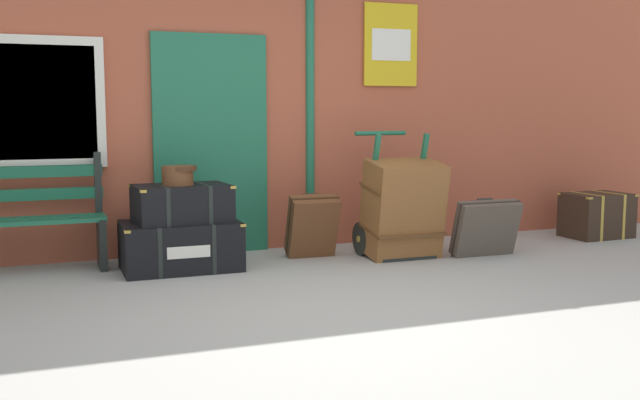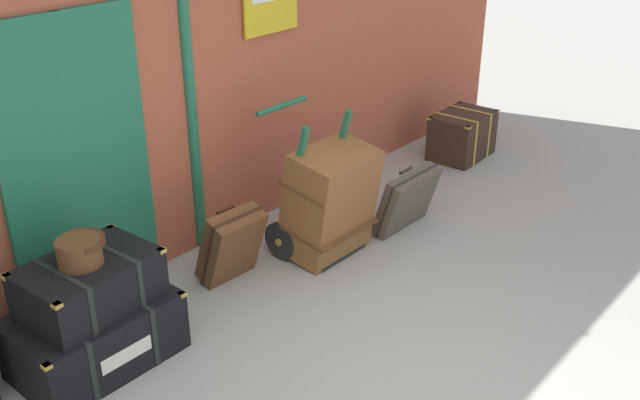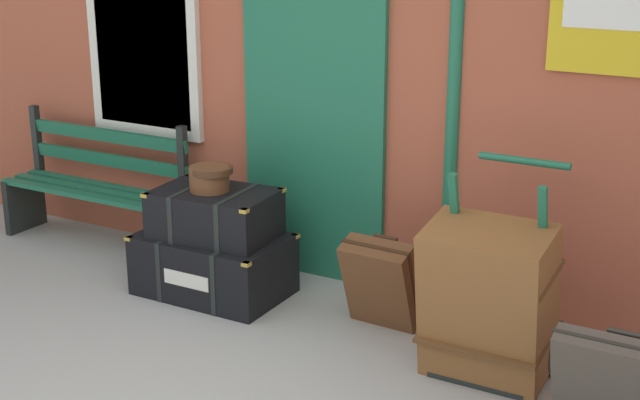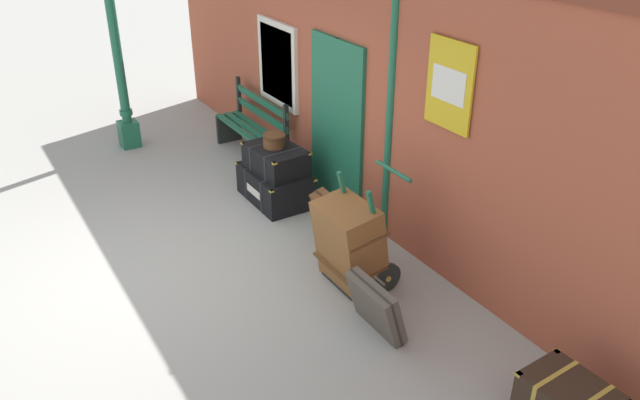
{
  "view_description": "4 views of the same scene",
  "coord_description": "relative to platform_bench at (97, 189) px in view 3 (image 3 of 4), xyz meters",
  "views": [
    {
      "loc": [
        -1.91,
        -4.6,
        1.39
      ],
      "look_at": [
        0.49,
        1.7,
        0.56
      ],
      "focal_mm": 41.71,
      "sensor_mm": 36.0,
      "label": 1
    },
    {
      "loc": [
        -2.71,
        -1.78,
        3.01
      ],
      "look_at": [
        1.17,
        1.57,
        0.51
      ],
      "focal_mm": 40.9,
      "sensor_mm": 36.0,
      "label": 2
    },
    {
      "loc": [
        2.72,
        -2.93,
        2.53
      ],
      "look_at": [
        0.06,
        1.79,
        0.8
      ],
      "focal_mm": 50.88,
      "sensor_mm": 36.0,
      "label": 3
    },
    {
      "loc": [
        5.75,
        -1.55,
        3.81
      ],
      "look_at": [
        0.42,
        1.71,
        0.55
      ],
      "focal_mm": 35.63,
      "sensor_mm": 36.0,
      "label": 4
    }
  ],
  "objects": [
    {
      "name": "suitcase_cream",
      "position": [
        4.21,
        -0.83,
        -0.17
      ],
      "size": [
        0.65,
        0.29,
        0.56
      ],
      "color": "#51473D",
      "rests_on": "ground"
    },
    {
      "name": "steamer_trunk_middle",
      "position": [
        1.42,
        -0.37,
        0.14
      ],
      "size": [
        0.84,
        0.6,
        0.33
      ],
      "color": "black",
      "rests_on": "steamer_trunk_base"
    },
    {
      "name": "brick_facade",
      "position": [
        2.16,
        0.44,
        1.15
      ],
      "size": [
        10.4,
        0.35,
        3.2
      ],
      "color": "#AD5138",
      "rests_on": "ground"
    },
    {
      "name": "platform_bench",
      "position": [
        0.0,
        0.0,
        0.0
      ],
      "size": [
        1.6,
        0.43,
        1.01
      ],
      "color": "#1E6647",
      "rests_on": "ground"
    },
    {
      "name": "round_hatbox",
      "position": [
        1.39,
        -0.37,
        0.39
      ],
      "size": [
        0.3,
        0.29,
        0.17
      ],
      "color": "brown",
      "rests_on": "steamer_trunk_middle"
    },
    {
      "name": "suitcase_tan",
      "position": [
        2.64,
        -0.31,
        -0.14
      ],
      "size": [
        0.47,
        0.39,
        0.61
      ],
      "color": "brown",
      "rests_on": "ground"
    },
    {
      "name": "steamer_trunk_base",
      "position": [
        1.4,
        -0.38,
        -0.23
      ],
      "size": [
        1.01,
        0.65,
        0.43
      ],
      "color": "black",
      "rests_on": "ground"
    },
    {
      "name": "porters_trolley",
      "position": [
        3.44,
        -0.43,
        -0.18
      ],
      "size": [
        0.71,
        0.69,
        1.18
      ],
      "color": "black",
      "rests_on": "ground"
    },
    {
      "name": "large_brown_trunk",
      "position": [
        3.44,
        -0.61,
        0.02
      ],
      "size": [
        0.7,
        0.56,
        0.93
      ],
      "color": "brown",
      "rests_on": "ground"
    }
  ]
}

